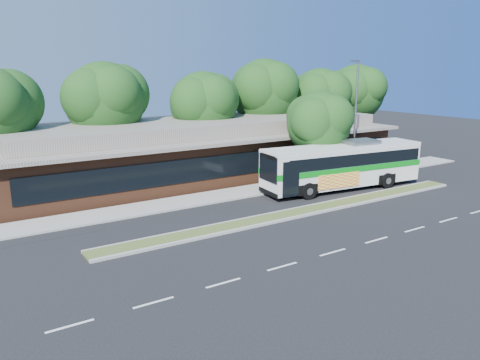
{
  "coord_description": "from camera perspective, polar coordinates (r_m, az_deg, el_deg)",
  "views": [
    {
      "loc": [
        -17.83,
        -19.98,
        8.42
      ],
      "look_at": [
        -3.25,
        2.69,
        2.0
      ],
      "focal_mm": 35.0,
      "sensor_mm": 36.0,
      "label": 1
    }
  ],
  "objects": [
    {
      "name": "sidewalk",
      "position": [
        32.92,
        1.28,
        -1.32
      ],
      "size": [
        44.0,
        2.6,
        0.12
      ],
      "primitive_type": "cube",
      "color": "gray",
      "rests_on": "ground"
    },
    {
      "name": "median_strip",
      "position": [
        28.48,
        7.82,
        -3.77
      ],
      "size": [
        26.0,
        1.1,
        0.15
      ],
      "primitive_type": "cube",
      "color": "#475624",
      "rests_on": "ground"
    },
    {
      "name": "plaza_building",
      "position": [
        38.01,
        -4.28,
        3.83
      ],
      "size": [
        33.2,
        11.2,
        4.45
      ],
      "color": "#5A301C",
      "rests_on": "ground"
    },
    {
      "name": "sidewalk_tree",
      "position": [
        35.93,
        9.88,
        7.06
      ],
      "size": [
        5.36,
        4.81,
        6.87
      ],
      "color": "black",
      "rests_on": "ground"
    },
    {
      "name": "tree_bg_e",
      "position": [
        47.76,
        9.96,
        9.99
      ],
      "size": [
        6.47,
        5.8,
        8.5
      ],
      "color": "black",
      "rests_on": "ground"
    },
    {
      "name": "tree_bg_b",
      "position": [
        37.91,
        -15.61,
        9.47
      ],
      "size": [
        6.69,
        6.0,
        9.0
      ],
      "color": "black",
      "rests_on": "ground"
    },
    {
      "name": "tree_bg_c",
      "position": [
        40.14,
        -4.07,
        9.33
      ],
      "size": [
        6.24,
        5.6,
        8.26
      ],
      "color": "black",
      "rests_on": "ground"
    },
    {
      "name": "ground",
      "position": [
        28.08,
        8.61,
        -4.21
      ],
      "size": [
        120.0,
        120.0,
        0.0
      ],
      "primitive_type": "plane",
      "color": "black",
      "rests_on": "ground"
    },
    {
      "name": "transit_bus",
      "position": [
        34.14,
        12.5,
        2.1
      ],
      "size": [
        12.48,
        4.01,
        3.45
      ],
      "rotation": [
        0.0,
        0.0,
        -0.11
      ],
      "color": "silver",
      "rests_on": "ground"
    },
    {
      "name": "lamp_post",
      "position": [
        37.92,
        13.85,
        7.69
      ],
      "size": [
        0.93,
        0.18,
        9.07
      ],
      "color": "slate",
      "rests_on": "ground"
    },
    {
      "name": "tree_bg_d",
      "position": [
        44.72,
        3.35,
        10.81
      ],
      "size": [
        6.91,
        6.2,
        9.37
      ],
      "color": "black",
      "rests_on": "ground"
    },
    {
      "name": "tree_bg_f",
      "position": [
        52.68,
        14.14,
        10.43
      ],
      "size": [
        6.69,
        6.0,
        8.92
      ],
      "color": "black",
      "rests_on": "ground"
    }
  ]
}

